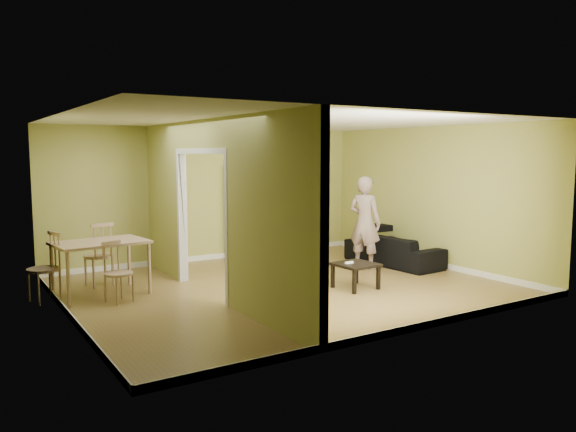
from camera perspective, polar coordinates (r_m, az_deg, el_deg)
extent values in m
plane|color=olive|center=(8.97, -0.41, -7.19)|extent=(6.50, 6.50, 0.00)
plane|color=white|center=(8.74, -0.42, 9.62)|extent=(6.50, 6.50, 0.00)
plane|color=#A2A256|center=(11.19, -7.83, 2.19)|extent=(6.50, 0.00, 6.50)
plane|color=#A2A256|center=(6.59, 12.24, -0.80)|extent=(6.50, 0.00, 6.50)
plane|color=#A2A256|center=(7.59, -21.80, -0.19)|extent=(0.00, 5.50, 5.50)
plane|color=#A2A256|center=(10.82, 14.41, 1.91)|extent=(0.00, 5.50, 5.50)
cube|color=black|center=(11.80, -1.08, 5.38)|extent=(0.10, 0.10, 0.10)
imported|color=black|center=(10.84, 10.67, -2.91)|extent=(2.03, 0.97, 0.75)
imported|color=slate|center=(10.32, 7.82, 0.16)|extent=(0.89, 0.80, 1.99)
cube|color=white|center=(11.16, -6.04, 0.36)|extent=(0.02, 0.35, 1.88)
cube|color=white|center=(11.52, -2.59, 0.58)|extent=(0.02, 0.35, 1.88)
cube|color=white|center=(11.48, -4.67, 0.54)|extent=(0.79, 0.02, 1.88)
cube|color=white|center=(11.47, -4.25, -4.11)|extent=(0.75, 0.35, 0.02)
cube|color=white|center=(11.41, -4.27, -2.29)|extent=(0.75, 0.35, 0.02)
cube|color=white|center=(11.36, -4.28, -0.45)|extent=(0.75, 0.35, 0.02)
cube|color=white|center=(11.32, -4.30, 1.40)|extent=(0.75, 0.35, 0.02)
cube|color=white|center=(11.29, -4.31, 3.26)|extent=(0.75, 0.35, 0.02)
cube|color=white|center=(11.28, -4.33, 5.13)|extent=(0.75, 0.35, 0.02)
cube|color=navy|center=(11.39, -4.27, -1.74)|extent=(0.40, 0.26, 0.20)
cube|color=#0C5851|center=(11.33, -4.44, 0.13)|extent=(0.42, 0.28, 0.22)
cube|color=navy|center=(11.31, -4.30, 2.01)|extent=(0.43, 0.28, 0.22)
cube|color=black|center=(8.84, 6.88, -4.92)|extent=(0.60, 0.60, 0.04)
cube|color=black|center=(8.54, 6.61, -6.70)|extent=(0.05, 0.05, 0.36)
cube|color=black|center=(8.85, 9.16, -6.26)|extent=(0.05, 0.05, 0.36)
cube|color=black|center=(8.93, 4.58, -6.10)|extent=(0.05, 0.05, 0.36)
cube|color=black|center=(9.23, 7.10, -5.71)|extent=(0.05, 0.05, 0.36)
cube|color=white|center=(8.81, 6.22, -4.72)|extent=(0.14, 0.04, 0.03)
cube|color=tan|center=(8.77, -18.55, -2.58)|extent=(1.30, 0.87, 0.04)
cylinder|color=tan|center=(8.36, -21.82, -5.96)|extent=(0.05, 0.05, 0.77)
cylinder|color=tan|center=(8.64, -14.01, -5.30)|extent=(0.05, 0.05, 0.77)
cylinder|color=tan|center=(9.10, -22.68, -5.03)|extent=(0.05, 0.05, 0.77)
cylinder|color=tan|center=(9.35, -15.46, -4.45)|extent=(0.05, 0.05, 0.77)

